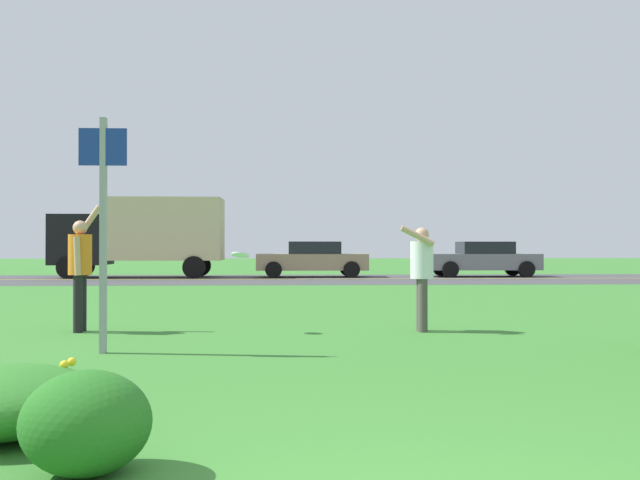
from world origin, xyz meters
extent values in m
plane|color=#387A2D|center=(0.00, 12.52, 0.00)|extent=(120.00, 120.00, 0.00)
cube|color=#424244|center=(0.00, 25.04, 0.00)|extent=(120.00, 8.48, 0.01)
cube|color=yellow|center=(0.00, 25.04, 0.01)|extent=(120.00, 0.16, 0.00)
ellipsoid|color=#23661E|center=(-1.60, 1.32, 0.29)|extent=(0.72, 0.69, 0.58)
sphere|color=gold|center=(-1.52, 1.38, 0.41)|extent=(0.08, 0.08, 0.08)
sphere|color=gold|center=(-1.61, 1.07, 0.38)|extent=(0.06, 0.06, 0.06)
sphere|color=gold|center=(-1.78, 1.54, 0.43)|extent=(0.07, 0.07, 0.07)
ellipsoid|color=#2D7526|center=(-2.36, 2.22, 0.23)|extent=(1.23, 1.32, 0.46)
sphere|color=yellow|center=(-2.06, 2.67, 0.42)|extent=(0.06, 0.06, 0.06)
sphere|color=yellow|center=(-2.26, 2.78, 0.32)|extent=(0.09, 0.09, 0.09)
sphere|color=yellow|center=(-1.85, 2.02, 0.32)|extent=(0.07, 0.07, 0.07)
sphere|color=yellow|center=(-2.06, 2.49, 0.42)|extent=(0.06, 0.06, 0.06)
cube|color=#93969B|center=(-2.64, 5.97, 1.39)|extent=(0.07, 0.10, 2.79)
cube|color=navy|center=(-2.64, 5.94, 2.44)|extent=(0.56, 0.03, 0.44)
cylinder|color=orange|center=(-3.50, 8.13, 1.14)|extent=(0.34, 0.34, 0.60)
sphere|color=tan|center=(-3.50, 8.13, 1.54)|extent=(0.21, 0.21, 0.21)
cylinder|color=black|center=(-3.50, 8.22, 0.42)|extent=(0.14, 0.14, 0.84)
cylinder|color=black|center=(-3.51, 8.05, 0.42)|extent=(0.14, 0.14, 0.84)
cylinder|color=tan|center=(-3.43, 8.33, 1.63)|extent=(0.40, 0.10, 0.51)
cylinder|color=tan|center=(-3.49, 7.93, 1.12)|extent=(0.11, 0.09, 0.56)
cylinder|color=silver|center=(1.55, 7.95, 1.06)|extent=(0.34, 0.34, 0.55)
sphere|color=tan|center=(1.55, 7.95, 1.44)|extent=(0.21, 0.21, 0.21)
cylinder|color=#4C4742|center=(1.55, 7.86, 0.39)|extent=(0.14, 0.14, 0.78)
cylinder|color=#4C4742|center=(1.55, 8.03, 0.39)|extent=(0.14, 0.14, 0.78)
cylinder|color=tan|center=(1.45, 7.75, 1.42)|extent=(0.51, 0.11, 0.32)
cylinder|color=tan|center=(1.54, 8.14, 1.04)|extent=(0.11, 0.09, 0.53)
cylinder|color=white|center=(-1.14, 7.93, 1.14)|extent=(0.27, 0.26, 0.10)
torus|color=white|center=(-1.14, 7.93, 1.13)|extent=(0.27, 0.26, 0.11)
cube|color=slate|center=(7.74, 26.95, 0.62)|extent=(4.50, 1.82, 0.66)
cube|color=black|center=(7.84, 26.95, 1.19)|extent=(2.10, 1.64, 0.52)
cylinder|color=black|center=(6.19, 26.06, 0.33)|extent=(0.66, 0.22, 0.66)
cylinder|color=black|center=(6.19, 27.84, 0.33)|extent=(0.66, 0.22, 0.66)
cylinder|color=black|center=(9.29, 26.06, 0.33)|extent=(0.66, 0.22, 0.66)
cylinder|color=black|center=(9.29, 27.84, 0.33)|extent=(0.66, 0.22, 0.66)
cube|color=#937F60|center=(0.67, 26.95, 0.62)|extent=(4.50, 1.82, 0.66)
cube|color=black|center=(0.77, 26.95, 1.19)|extent=(2.10, 1.64, 0.52)
cylinder|color=black|center=(-0.88, 26.06, 0.33)|extent=(0.66, 0.22, 0.66)
cylinder|color=black|center=(-0.88, 27.84, 0.33)|extent=(0.66, 0.22, 0.66)
cylinder|color=black|center=(2.22, 26.06, 0.33)|extent=(0.66, 0.22, 0.66)
cylinder|color=black|center=(2.22, 27.84, 0.33)|extent=(0.66, 0.22, 0.66)
cube|color=black|center=(-8.62, 26.95, 1.52)|extent=(2.10, 2.30, 2.00)
cube|color=#CCBC8C|center=(-5.27, 26.95, 1.95)|extent=(4.60, 2.30, 2.50)
cylinder|color=black|center=(-8.82, 25.85, 0.44)|extent=(0.88, 0.26, 0.88)
cylinder|color=black|center=(-8.82, 28.05, 0.44)|extent=(0.88, 0.26, 0.88)
cylinder|color=black|center=(-3.98, 25.85, 0.44)|extent=(0.88, 0.26, 0.88)
cylinder|color=black|center=(-3.98, 28.05, 0.44)|extent=(0.88, 0.26, 0.88)
camera|label=1|loc=(-0.51, -2.76, 1.27)|focal=40.85mm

